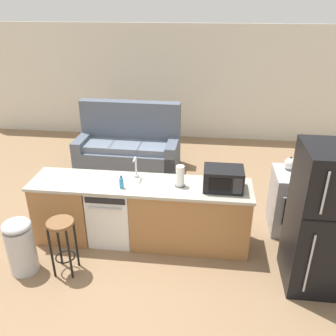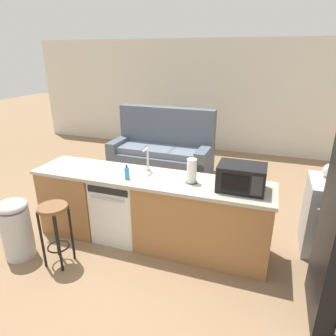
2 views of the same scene
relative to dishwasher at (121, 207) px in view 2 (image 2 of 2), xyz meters
name	(u,v)px [view 2 (image 2 of 2)]	position (x,y,z in m)	size (l,w,h in m)	color
ground_plane	(140,238)	(0.25, 0.00, -0.42)	(24.00, 24.00, 0.00)	#896B4C
wall_back	(222,97)	(0.55, 4.20, 0.88)	(10.00, 0.06, 2.60)	silver
kitchen_counter	(156,213)	(0.49, 0.00, 0.00)	(2.94, 0.66, 0.90)	#9E6B3D
dishwasher	(121,207)	(0.00, 0.00, 0.00)	(0.58, 0.61, 0.84)	white
microwave	(242,177)	(1.48, 0.00, 0.62)	(0.50, 0.37, 0.28)	black
sink_faucet	(147,161)	(0.32, 0.17, 0.61)	(0.07, 0.18, 0.30)	silver
paper_towel_roll	(192,171)	(0.93, 0.00, 0.62)	(0.14, 0.14, 0.28)	#4C4C51
soap_bottle	(127,173)	(0.19, -0.15, 0.55)	(0.06, 0.06, 0.18)	#338CCC
kettle	(330,171)	(2.43, 0.68, 0.56)	(0.21, 0.17, 0.19)	silver
bar_stool	(55,222)	(-0.41, -0.75, 0.11)	(0.32, 0.32, 0.74)	brown
trash_bin	(16,228)	(-0.95, -0.79, -0.04)	(0.35, 0.35, 0.74)	#B7B7BC
couch	(163,152)	(-0.30, 2.41, -0.03)	(2.02, 0.95, 1.27)	#515B6B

